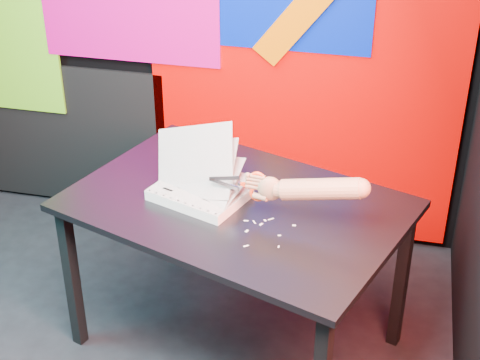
# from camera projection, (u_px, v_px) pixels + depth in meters

# --- Properties ---
(room) EXTENTS (3.01, 3.01, 2.71)m
(room) POSITION_uv_depth(u_px,v_px,m) (39.00, 107.00, 2.37)
(room) COLOR black
(room) RESTS_ON ground
(backdrop) EXTENTS (2.88, 0.05, 2.08)m
(backdrop) POSITION_uv_depth(u_px,v_px,m) (191.00, 64.00, 3.79)
(backdrop) COLOR #D00200
(backdrop) RESTS_ON ground
(work_table) EXTENTS (1.55, 1.28, 0.75)m
(work_table) POSITION_uv_depth(u_px,v_px,m) (236.00, 218.00, 3.04)
(work_table) COLOR black
(work_table) RESTS_ON ground
(printout_stack) EXTENTS (0.43, 0.37, 0.35)m
(printout_stack) POSITION_uv_depth(u_px,v_px,m) (199.00, 191.00, 3.02)
(printout_stack) COLOR white
(printout_stack) RESTS_ON work_table
(scissors) EXTENTS (0.23, 0.03, 0.13)m
(scissors) POSITION_uv_depth(u_px,v_px,m) (254.00, 186.00, 2.85)
(scissors) COLOR silver
(scissors) RESTS_ON printout_stack
(hand_forearm) EXTENTS (0.47, 0.11, 0.16)m
(hand_forearm) POSITION_uv_depth(u_px,v_px,m) (312.00, 189.00, 2.77)
(hand_forearm) COLOR #8E694E
(hand_forearm) RESTS_ON work_table
(paper_clippings) EXTENTS (0.21, 0.22, 0.00)m
(paper_clippings) POSITION_uv_depth(u_px,v_px,m) (263.00, 228.00, 2.84)
(paper_clippings) COLOR silver
(paper_clippings) RESTS_ON work_table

